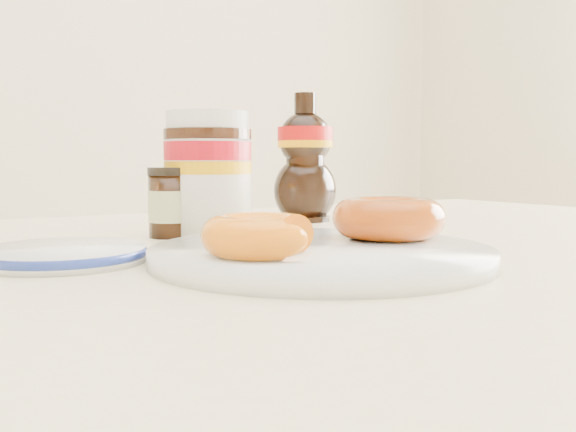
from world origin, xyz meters
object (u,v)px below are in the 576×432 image
plate (321,254)px  nutella_jar (208,169)px  blue_rim_saucer (63,254)px  donut_whole (388,218)px  syrup_bottle (305,158)px  dining_table (301,327)px  dark_jar (170,203)px  donut_bitten (259,235)px

plate → nutella_jar: 0.24m
nutella_jar → blue_rim_saucer: 0.23m
plate → donut_whole: 0.09m
syrup_bottle → dining_table: bearing=-124.6°
donut_whole → blue_rim_saucer: bearing=159.5°
plate → dark_jar: bearing=99.0°
plate → donut_whole: bearing=9.8°
dining_table → dark_jar: 0.20m
dining_table → donut_bitten: donut_bitten is taller
donut_bitten → dark_jar: (0.03, 0.25, 0.01)m
donut_whole → syrup_bottle: (0.11, 0.29, 0.06)m
dark_jar → blue_rim_saucer: size_ratio=0.56×
donut_whole → nutella_jar: bearing=109.4°
donut_whole → dark_jar: size_ratio=1.33×
donut_whole → nutella_jar: (-0.08, 0.22, 0.04)m
syrup_bottle → plate: bearing=-121.8°
donut_whole → dark_jar: dark_jar is taller
nutella_jar → blue_rim_saucer: nutella_jar is taller
plate → syrup_bottle: size_ratio=1.60×
donut_bitten → nutella_jar: 0.26m
dark_jar → dining_table: bearing=-56.4°
nutella_jar → syrup_bottle: bearing=22.6°
syrup_bottle → dark_jar: size_ratio=2.29×
donut_bitten → dark_jar: 0.25m
dining_table → blue_rim_saucer: (-0.23, 0.01, 0.09)m
plate → nutella_jar: (0.01, 0.23, 0.07)m
blue_rim_saucer → nutella_jar: bearing=32.5°
nutella_jar → blue_rim_saucer: (-0.19, -0.12, -0.07)m
donut_bitten → donut_whole: 0.16m
donut_whole → blue_rim_saucer: donut_whole is taller
nutella_jar → dark_jar: bearing=179.3°
plate → donut_whole: size_ratio=2.75×
nutella_jar → donut_bitten: bearing=-107.0°
plate → syrup_bottle: bearing=58.2°
donut_bitten → nutella_jar: size_ratio=0.63×
plate → donut_bitten: bearing=-165.7°
plate → blue_rim_saucer: same height
dining_table → donut_whole: bearing=-67.8°
dark_jar → blue_rim_saucer: bearing=-139.8°
donut_bitten → syrup_bottle: (0.26, 0.32, 0.06)m
blue_rim_saucer → dark_jar: bearing=40.2°
plate → blue_rim_saucer: (-0.18, 0.11, 0.00)m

